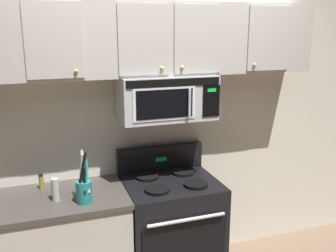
{
  "coord_description": "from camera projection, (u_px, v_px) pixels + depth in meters",
  "views": [
    {
      "loc": [
        -0.96,
        -2.28,
        2.1
      ],
      "look_at": [
        0.0,
        0.49,
        1.35
      ],
      "focal_mm": 40.63,
      "sensor_mm": 36.0,
      "label": 1
    }
  ],
  "objects": [
    {
      "name": "over_range_microwave",
      "position": [
        166.0,
        97.0,
        3.02
      ],
      "size": [
        0.76,
        0.43,
        0.35
      ],
      "color": "#B7BABF"
    },
    {
      "name": "spice_jar",
      "position": [
        41.0,
        182.0,
        2.93
      ],
      "size": [
        0.04,
        0.04,
        0.12
      ],
      "color": "olive",
      "rests_on": "counter_segment"
    },
    {
      "name": "upper_cabinets",
      "position": [
        165.0,
        39.0,
        2.93
      ],
      "size": [
        2.5,
        0.36,
        0.55
      ],
      "color": "#BCB7AD"
    },
    {
      "name": "utensil_crock_teal",
      "position": [
        84.0,
        188.0,
        2.68
      ],
      "size": [
        0.11,
        0.12,
        0.39
      ],
      "color": "teal",
      "rests_on": "counter_segment"
    },
    {
      "name": "pepper_mill",
      "position": [
        55.0,
        190.0,
        2.72
      ],
      "size": [
        0.05,
        0.05,
        0.17
      ],
      "primitive_type": "cylinder",
      "color": "#B7B2A8",
      "rests_on": "counter_segment"
    },
    {
      "name": "salt_shaker",
      "position": [
        83.0,
        184.0,
        2.91
      ],
      "size": [
        0.05,
        0.05,
        0.1
      ],
      "color": "white",
      "rests_on": "counter_segment"
    },
    {
      "name": "counter_segment",
      "position": [
        68.0,
        249.0,
        2.93
      ],
      "size": [
        0.93,
        0.65,
        0.9
      ],
      "color": "#BCB7AD",
      "rests_on": "ground_plane"
    },
    {
      "name": "stove_range",
      "position": [
        171.0,
        230.0,
        3.18
      ],
      "size": [
        0.76,
        0.69,
        1.12
      ],
      "color": "black",
      "rests_on": "ground_plane"
    },
    {
      "name": "back_wall",
      "position": [
        157.0,
        118.0,
        3.3
      ],
      "size": [
        5.2,
        0.1,
        2.7
      ],
      "primitive_type": "cube",
      "color": "silver",
      "rests_on": "ground_plane"
    }
  ]
}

